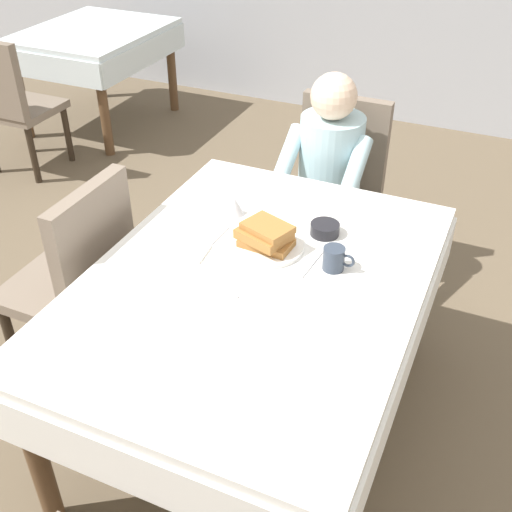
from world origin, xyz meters
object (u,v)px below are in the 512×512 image
(background_table_far, at_px, (95,45))
(fork_left_of_plate, at_px, (217,238))
(background_chair_empty, at_px, (9,99))
(dining_table_main, at_px, (255,298))
(chair_left_side, at_px, (79,273))
(plate_breakfast, at_px, (266,246))
(bowl_butter, at_px, (325,229))
(spoon_near_edge, at_px, (219,290))
(chair_diner, at_px, (336,180))
(breakfast_stack, at_px, (266,235))
(syrup_pitcher, at_px, (234,206))
(cup_coffee, at_px, (334,259))
(diner_person, at_px, (328,168))
(knife_right_of_plate, at_px, (313,262))

(background_table_far, bearing_deg, fork_left_of_plate, -45.35)
(fork_left_of_plate, relative_size, background_chair_empty, 0.19)
(dining_table_main, distance_m, chair_left_side, 0.78)
(plate_breakfast, xyz_separation_m, bowl_butter, (0.17, 0.17, 0.01))
(spoon_near_edge, xyz_separation_m, background_table_far, (-2.28, 2.43, -0.12))
(chair_diner, bearing_deg, background_table_far, -26.79)
(chair_diner, distance_m, spoon_near_edge, 1.30)
(dining_table_main, height_order, background_table_far, same)
(plate_breakfast, bearing_deg, breakfast_stack, -67.35)
(plate_breakfast, distance_m, breakfast_stack, 0.05)
(spoon_near_edge, distance_m, background_table_far, 3.34)
(chair_diner, relative_size, spoon_near_edge, 6.20)
(dining_table_main, xyz_separation_m, bowl_butter, (0.13, 0.36, 0.11))
(chair_left_side, xyz_separation_m, syrup_pitcher, (0.53, 0.35, 0.25))
(breakfast_stack, xyz_separation_m, spoon_near_edge, (-0.04, -0.29, -0.06))
(dining_table_main, bearing_deg, syrup_pitcher, 124.77)
(chair_left_side, height_order, syrup_pitcher, chair_left_side)
(cup_coffee, bearing_deg, chair_diner, 106.80)
(syrup_pitcher, distance_m, background_table_far, 2.90)
(diner_person, height_order, bowl_butter, diner_person)
(dining_table_main, height_order, plate_breakfast, plate_breakfast)
(dining_table_main, xyz_separation_m, chair_diner, (-0.08, 1.17, -0.12))
(dining_table_main, height_order, chair_left_side, chair_left_side)
(dining_table_main, xyz_separation_m, background_chair_empty, (-2.36, 1.37, -0.12))
(background_table_far, bearing_deg, chair_left_side, -55.59)
(bowl_butter, xyz_separation_m, syrup_pitcher, (-0.37, -0.01, 0.02))
(spoon_near_edge, bearing_deg, plate_breakfast, 91.20)
(plate_breakfast, xyz_separation_m, syrup_pitcher, (-0.21, 0.17, 0.03))
(plate_breakfast, relative_size, breakfast_stack, 1.30)
(bowl_butter, height_order, syrup_pitcher, syrup_pitcher)
(bowl_butter, distance_m, background_table_far, 3.18)
(chair_left_side, xyz_separation_m, background_chair_empty, (-1.59, 1.37, 0.00))
(chair_diner, distance_m, knife_right_of_plate, 1.05)
(fork_left_of_plate, relative_size, knife_right_of_plate, 0.90)
(dining_table_main, xyz_separation_m, plate_breakfast, (-0.04, 0.18, 0.10))
(breakfast_stack, height_order, spoon_near_edge, breakfast_stack)
(cup_coffee, xyz_separation_m, background_table_far, (-2.59, 2.16, -0.16))
(knife_right_of_plate, bearing_deg, chair_left_side, 104.51)
(syrup_pitcher, relative_size, knife_right_of_plate, 0.40)
(diner_person, height_order, background_chair_empty, diner_person)
(diner_person, distance_m, plate_breakfast, 0.83)
(plate_breakfast, height_order, breakfast_stack, breakfast_stack)
(chair_left_side, height_order, plate_breakfast, chair_left_side)
(cup_coffee, relative_size, spoon_near_edge, 0.75)
(background_chair_empty, bearing_deg, fork_left_of_plate, -29.56)
(diner_person, bearing_deg, knife_right_of_plate, 104.95)
(breakfast_stack, height_order, background_table_far, breakfast_stack)
(cup_coffee, distance_m, bowl_butter, 0.22)
(plate_breakfast, height_order, syrup_pitcher, syrup_pitcher)
(chair_diner, relative_size, background_chair_empty, 1.00)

